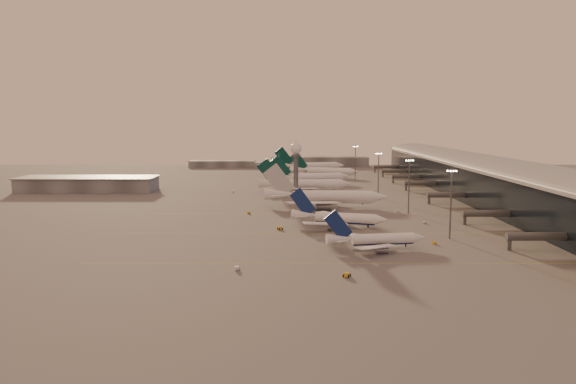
{
  "coord_description": "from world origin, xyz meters",
  "views": [
    {
      "loc": [
        0.86,
        -195.3,
        40.98
      ],
      "look_at": [
        0.59,
        60.1,
        9.21
      ],
      "focal_mm": 35.0,
      "sensor_mm": 36.0,
      "label": 1
    }
  ],
  "objects": [
    {
      "name": "mast_d",
      "position": [
        48.0,
        200.0,
        13.74
      ],
      "size": [
        3.6,
        0.56,
        25.0
      ],
      "color": "#525459",
      "rests_on": "ground"
    },
    {
      "name": "gsv_truck_a",
      "position": [
        -13.13,
        -42.81,
        1.2
      ],
      "size": [
        6.16,
        4.32,
        2.35
      ],
      "color": "white",
      "rests_on": "ground"
    },
    {
      "name": "greentail_b",
      "position": [
        15.64,
        173.21,
        3.56
      ],
      "size": [
        53.95,
        42.95,
        20.13
      ],
      "color": "white",
      "rests_on": "ground"
    },
    {
      "name": "mast_b",
      "position": [
        55.0,
        55.0,
        13.74
      ],
      "size": [
        3.6,
        0.56,
        25.0
      ],
      "color": "#525459",
      "rests_on": "ground"
    },
    {
      "name": "gsv_catering_a",
      "position": [
        50.34,
        -9.36,
        1.96
      ],
      "size": [
        5.19,
        3.43,
        3.92
      ],
      "color": "gold",
      "rests_on": "ground"
    },
    {
      "name": "greentail_a",
      "position": [
        10.8,
        132.21,
        3.58
      ],
      "size": [
        55.79,
        44.94,
        20.25
      ],
      "color": "white",
      "rests_on": "ground"
    },
    {
      "name": "gsv_truck_b",
      "position": [
        56.65,
        29.95,
        0.99
      ],
      "size": [
        5.05,
        2.63,
        1.94
      ],
      "color": "white",
      "rests_on": "ground"
    },
    {
      "name": "taxiway_markings",
      "position": [
        30.0,
        56.0,
        0.01
      ],
      "size": [
        180.0,
        185.25,
        0.02
      ],
      "color": "gold",
      "rests_on": "ground"
    },
    {
      "name": "gsv_tug_mid",
      "position": [
        -2.38,
        16.24,
        0.57
      ],
      "size": [
        4.03,
        4.5,
        1.1
      ],
      "color": "gold",
      "rests_on": "ground"
    },
    {
      "name": "mast_c",
      "position": [
        50.0,
        110.0,
        13.74
      ],
      "size": [
        3.6,
        0.56,
        25.0
      ],
      "color": "#525459",
      "rests_on": "ground"
    },
    {
      "name": "gsv_tug_near",
      "position": [
        16.39,
        -49.92,
        0.59
      ],
      "size": [
        3.92,
        4.67,
        1.15
      ],
      "color": "gold",
      "rests_on": "ground"
    },
    {
      "name": "narrowbody_mid",
      "position": [
        20.47,
        21.64,
        3.09
      ],
      "size": [
        38.04,
        29.91,
        15.27
      ],
      "color": "white",
      "rests_on": "ground"
    },
    {
      "name": "gsv_truck_c",
      "position": [
        -16.88,
        54.57,
        1.04
      ],
      "size": [
        4.77,
        4.96,
        2.05
      ],
      "color": "gold",
      "rests_on": "ground"
    },
    {
      "name": "distant_horizon",
      "position": [
        2.62,
        325.14,
        3.89
      ],
      "size": [
        165.0,
        37.5,
        9.0
      ],
      "color": "slate",
      "rests_on": "ground"
    },
    {
      "name": "gsv_tug_far",
      "position": [
        12.18,
        109.1,
        0.52
      ],
      "size": [
        3.92,
        4.02,
        1.0
      ],
      "color": "white",
      "rests_on": "ground"
    },
    {
      "name": "gsv_catering_b",
      "position": [
        51.17,
        60.07,
        1.92
      ],
      "size": [
        4.98,
        2.88,
        3.85
      ],
      "color": "white",
      "rests_on": "ground"
    },
    {
      "name": "mast_a",
      "position": [
        58.0,
        0.0,
        13.74
      ],
      "size": [
        3.6,
        0.56,
        25.0
      ],
      "color": "#525459",
      "rests_on": "ground"
    },
    {
      "name": "greentail_d",
      "position": [
        18.92,
        267.18,
        3.8
      ],
      "size": [
        58.45,
        46.69,
        21.54
      ],
      "color": "white",
      "rests_on": "ground"
    },
    {
      "name": "hangar",
      "position": [
        -120.0,
        140.0,
        4.32
      ],
      "size": [
        82.0,
        27.0,
        8.5
      ],
      "color": "slate",
      "rests_on": "ground"
    },
    {
      "name": "greentail_c",
      "position": [
        27.8,
        224.17,
        3.42
      ],
      "size": [
        51.69,
        41.13,
        19.35
      ],
      "color": "white",
      "rests_on": "ground"
    },
    {
      "name": "radar_tower",
      "position": [
        5.0,
        120.0,
        20.95
      ],
      "size": [
        6.4,
        6.4,
        31.1
      ],
      "color": "#525459",
      "rests_on": "ground"
    },
    {
      "name": "ground",
      "position": [
        0.0,
        0.0,
        0.0
      ],
      "size": [
        700.0,
        700.0,
        0.0
      ],
      "primitive_type": "plane",
      "color": "#5D5A5A",
      "rests_on": "ground"
    },
    {
      "name": "terminal",
      "position": [
        107.88,
        110.09,
        10.52
      ],
      "size": [
        57.0,
        362.0,
        23.04
      ],
      "color": "black",
      "rests_on": "ground"
    },
    {
      "name": "widebody_white",
      "position": [
        19.04,
        75.5,
        3.69
      ],
      "size": [
        60.48,
        48.26,
        21.28
      ],
      "color": "white",
      "rests_on": "ground"
    },
    {
      "name": "narrowbody_near",
      "position": [
        29.31,
        -16.44,
        2.69
      ],
      "size": [
        33.86,
        26.84,
        13.28
      ],
      "color": "white",
      "rests_on": "ground"
    },
    {
      "name": "gsv_truck_d",
      "position": [
        -31.98,
        131.91,
        1.03
      ],
      "size": [
        2.46,
        5.22,
        2.03
      ],
      "color": "white",
      "rests_on": "ground"
    },
    {
      "name": "gsv_tug_hangar",
      "position": [
        35.2,
        156.75,
        0.54
      ],
      "size": [
        4.08,
        2.98,
        1.05
      ],
      "color": "gold",
      "rests_on": "ground"
    }
  ]
}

